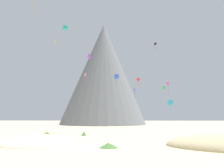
# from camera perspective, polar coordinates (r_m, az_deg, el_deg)

# --- Properties ---
(ground_plane) EXTENTS (400.00, 400.00, 0.00)m
(ground_plane) POSITION_cam_1_polar(r_m,az_deg,el_deg) (28.74, -4.21, -18.26)
(ground_plane) COLOR beige
(dune_foreground_left) EXTENTS (19.16, 20.98, 1.90)m
(dune_foreground_left) POSITION_cam_1_polar(r_m,az_deg,el_deg) (37.71, -21.67, -15.59)
(dune_foreground_left) COLOR beige
(dune_foreground_left) RESTS_ON ground_plane
(bush_scatter_east) EXTENTS (3.51, 3.51, 0.71)m
(bush_scatter_east) POSITION_cam_1_polar(r_m,az_deg,el_deg) (28.04, -1.06, -17.77)
(bush_scatter_east) COLOR #477238
(bush_scatter_east) RESTS_ON ground_plane
(bush_low_patch) EXTENTS (1.73, 1.73, 0.93)m
(bush_low_patch) POSITION_cam_1_polar(r_m,az_deg,el_deg) (45.96, -8.38, -14.42)
(bush_low_patch) COLOR #477238
(bush_low_patch) RESTS_ON ground_plane
(bush_near_right) EXTENTS (1.49, 1.49, 0.65)m
(bush_near_right) POSITION_cam_1_polar(r_m,az_deg,el_deg) (37.83, 18.57, -15.26)
(bush_near_right) COLOR #668C4C
(bush_near_right) RESTS_ON ground_plane
(bush_ridge_crest) EXTENTS (2.38, 2.38, 0.97)m
(bush_ridge_crest) POSITION_cam_1_polar(r_m,az_deg,el_deg) (34.22, -19.91, -15.54)
(bush_ridge_crest) COLOR #668C4C
(bush_ridge_crest) RESTS_ON ground_plane
(bush_far_right) EXTENTS (2.19, 2.19, 0.84)m
(bush_far_right) POSITION_cam_1_polar(r_m,az_deg,el_deg) (49.76, -18.77, -13.71)
(bush_far_right) COLOR #568442
(bush_far_right) RESTS_ON ground_plane
(rock_massif) EXTENTS (64.92, 64.92, 62.14)m
(rock_massif) POSITION_cam_1_polar(r_m,az_deg,el_deg) (116.48, -2.61, 2.73)
(rock_massif) COLOR slate
(rock_massif) RESTS_ON ground_plane
(kite_magenta_mid) EXTENTS (0.92, 0.52, 5.14)m
(kite_magenta_mid) POSITION_cam_1_polar(r_m,az_deg,el_deg) (72.19, 16.37, -0.64)
(kite_magenta_mid) COLOR #D1339E
(kite_teal_high) EXTENTS (1.85, 1.84, 3.76)m
(kite_teal_high) POSITION_cam_1_polar(r_m,az_deg,el_deg) (75.04, -13.80, 15.95)
(kite_teal_high) COLOR teal
(kite_pink_mid) EXTENTS (0.87, 0.15, 3.93)m
(kite_pink_mid) POSITION_cam_1_polar(r_m,az_deg,el_deg) (88.82, -8.04, 2.56)
(kite_pink_mid) COLOR pink
(kite_cyan_low) EXTENTS (1.82, 1.78, 4.67)m
(kite_cyan_low) POSITION_cam_1_polar(r_m,az_deg,el_deg) (61.25, 17.08, -5.37)
(kite_cyan_low) COLOR #33BCDB
(kite_white_high) EXTENTS (0.82, 1.04, 4.44)m
(kite_white_high) POSITION_cam_1_polar(r_m,az_deg,el_deg) (61.27, -22.24, 22.13)
(kite_white_high) COLOR white
(kite_gold_high) EXTENTS (0.65, 0.88, 0.96)m
(kite_gold_high) POSITION_cam_1_polar(r_m,az_deg,el_deg) (69.96, -16.76, 12.24)
(kite_gold_high) COLOR gold
(kite_red_mid) EXTENTS (1.53, 0.70, 3.85)m
(kite_red_mid) POSITION_cam_1_polar(r_m,az_deg,el_deg) (85.92, 7.89, 1.39)
(kite_red_mid) COLOR red
(kite_green_low) EXTENTS (0.74, 0.54, 1.06)m
(kite_green_low) POSITION_cam_1_polar(r_m,az_deg,el_deg) (65.89, 15.34, -1.12)
(kite_green_low) COLOR green
(kite_blue_mid) EXTENTS (2.26, 0.98, 5.01)m
(kite_blue_mid) POSITION_cam_1_polar(r_m,az_deg,el_deg) (82.34, 1.37, 2.21)
(kite_blue_mid) COLOR blue
(kite_indigo_mid) EXTENTS (1.30, 1.70, 4.11)m
(kite_indigo_mid) POSITION_cam_1_polar(r_m,az_deg,el_deg) (79.79, 6.67, -1.80)
(kite_indigo_mid) COLOR #5138B2
(kite_black_high) EXTENTS (0.91, 0.87, 2.64)m
(kite_black_high) POSITION_cam_1_polar(r_m,az_deg,el_deg) (75.33, 12.79, 11.58)
(kite_black_high) COLOR black
(kite_violet_mid) EXTENTS (1.57, 1.74, 1.63)m
(kite_violet_mid) POSITION_cam_1_polar(r_m,az_deg,el_deg) (55.71, -6.72, 8.14)
(kite_violet_mid) COLOR purple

